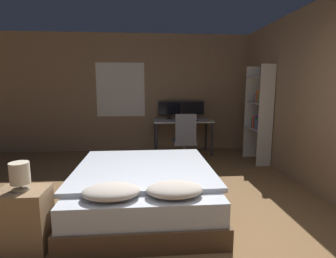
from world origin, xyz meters
The scene contains 12 objects.
wall_back centered at (-0.01, 4.31, 1.35)m, with size 12.00×0.08×2.70m.
wall_side_right centered at (2.05, 1.50, 1.35)m, with size 0.06×12.00×2.70m.
bed centered at (-0.41, 1.21, 0.26)m, with size 1.68×1.96×0.59m.
nightstand centered at (-1.51, 0.46, 0.29)m, with size 0.44×0.35×0.58m.
bedside_lamp centered at (-1.51, 0.46, 0.74)m, with size 0.17×0.17×0.26m.
desk centered at (0.45, 3.91, 0.67)m, with size 1.31×0.67×0.76m.
monitor_left centered at (0.18, 4.14, 1.00)m, with size 0.53×0.16×0.40m.
monitor_right centered at (0.72, 4.14, 1.00)m, with size 0.53×0.16×0.40m.
keyboard centered at (0.45, 3.68, 0.77)m, with size 0.35×0.13×0.02m.
computer_mouse centered at (0.71, 3.68, 0.78)m, with size 0.07×0.05×0.04m.
office_chair centered at (0.39, 3.18, 0.38)m, with size 0.52×0.52×0.99m.
bookshelf centered at (1.86, 3.07, 1.02)m, with size 0.28×0.71×1.92m.
Camera 1 is at (-0.37, -1.89, 1.51)m, focal length 28.00 mm.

